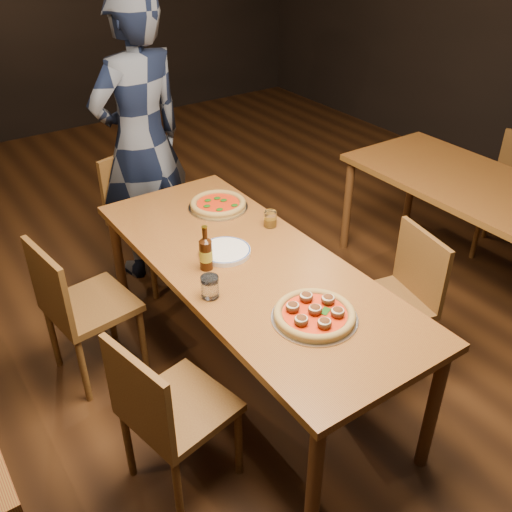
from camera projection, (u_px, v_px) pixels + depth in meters
ground at (251, 375)px, 3.21m from camera, size 9.00×9.00×0.00m
room_shell at (249, 26)px, 2.21m from camera, size 9.00×9.00×9.00m
table_main at (250, 275)px, 2.85m from camera, size 0.80×2.00×0.75m
table_right at (496, 202)px, 3.52m from camera, size 0.80×2.00×0.75m
chair_main_nw at (180, 406)px, 2.43m from camera, size 0.48×0.48×0.88m
chair_main_sw at (91, 304)px, 3.03m from camera, size 0.47×0.47×0.89m
chair_main_e at (387, 303)px, 3.06m from camera, size 0.47×0.47×0.86m
chair_end at (151, 219)px, 3.80m from camera, size 0.53×0.53×0.92m
pizza_meatball at (315, 314)px, 2.43m from camera, size 0.37×0.37×0.07m
pizza_margherita at (218, 204)px, 3.30m from camera, size 0.35×0.35×0.05m
plate_stack at (225, 252)px, 2.88m from camera, size 0.26×0.26×0.02m
beer_bottle at (206, 254)px, 2.73m from camera, size 0.06×0.06×0.23m
water_glass at (210, 287)px, 2.55m from camera, size 0.08×0.08×0.10m
amber_glass at (270, 219)px, 3.10m from camera, size 0.07×0.07×0.09m
diner at (141, 142)px, 3.67m from camera, size 0.76×0.58×1.88m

